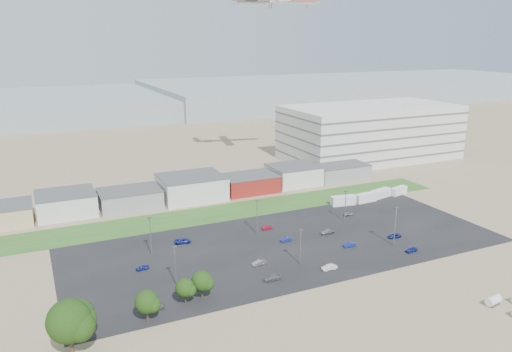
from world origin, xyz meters
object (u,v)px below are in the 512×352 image
parked_car_5 (142,268)px  parked_car_4 (259,263)px  parked_car_1 (349,245)px  parked_car_11 (267,228)px  storage_tank_nw (493,300)px  parked_car_9 (183,241)px  parked_car_10 (154,307)px  parked_car_0 (394,236)px  parked_car_12 (327,232)px  tree_far_left (70,326)px  airliner (277,0)px  box_trailer_a (343,201)px  parked_car_8 (348,214)px  parked_car_2 (411,250)px  parked_car_3 (272,278)px  parked_car_7 (286,239)px  parked_car_13 (329,267)px

parked_car_5 → parked_car_4: bearing=65.0°
parked_car_1 → parked_car_11: size_ratio=1.08×
storage_tank_nw → parked_car_11: size_ratio=1.14×
parked_car_5 → parked_car_9: (13.92, 11.87, 0.08)m
parked_car_9 → parked_car_10: parked_car_9 is taller
parked_car_0 → parked_car_12: (-15.79, 10.60, 0.08)m
tree_far_left → airliner: 153.46m
tree_far_left → box_trailer_a: bearing=28.5°
airliner → parked_car_8: size_ratio=12.42×
storage_tank_nw → parked_car_2: bearing=83.4°
parked_car_4 → parked_car_5: parked_car_4 is taller
parked_car_3 → parked_car_12: parked_car_3 is taller
parked_car_1 → parked_car_11: bearing=-140.0°
airliner → parked_car_12: bearing=-94.2°
tree_far_left → airliner: airliner is taller
parked_car_5 → box_trailer_a: bearing=100.5°
tree_far_left → parked_car_7: 67.20m
airliner → parked_car_7: bearing=-103.5°
parked_car_8 → parked_car_10: (-70.72, -30.77, 0.09)m
storage_tank_nw → parked_car_12: storage_tank_nw is taller
tree_far_left → parked_car_13: 61.96m
parked_car_4 → parked_car_7: bearing=123.3°
parked_car_1 → parked_car_8: parked_car_1 is taller
parked_car_3 → parked_car_7: size_ratio=1.26×
parked_car_12 → airliner: bearing=161.5°
parked_car_2 → parked_car_4: parked_car_4 is taller
parked_car_12 → box_trailer_a: bearing=133.1°
parked_car_3 → parked_car_5: (-26.54, 18.35, -0.08)m
parked_car_12 → parked_car_4: bearing=-71.8°
parked_car_12 → parked_car_13: size_ratio=1.09×
parked_car_4 → parked_car_13: parked_car_13 is taller
parked_car_11 → tree_far_left: bearing=121.8°
parked_car_3 → parked_car_7: parked_car_3 is taller
parked_car_8 → box_trailer_a: bearing=-25.2°
parked_car_3 → parked_car_5: bearing=-123.4°
parked_car_5 → tree_far_left: bearing=-37.9°
parked_car_12 → parked_car_11: bearing=-129.2°
box_trailer_a → parked_car_12: bearing=-125.5°
parked_car_1 → parked_car_9: 46.04m
parked_car_0 → parked_car_12: 19.02m
parked_car_2 → parked_car_11: (-27.85, 30.80, -0.07)m
box_trailer_a → parked_car_4: 55.30m
parked_car_9 → box_trailer_a: bearing=-74.7°
parked_car_1 → storage_tank_nw: bearing=19.3°
tree_far_left → airliner: size_ratio=0.32×
box_trailer_a → parked_car_10: box_trailer_a is taller
parked_car_2 → parked_car_7: 33.88m
parked_car_13 → parked_car_11: bearing=-175.0°
parked_car_8 → parked_car_11: (-29.05, 0.19, -0.01)m
parked_car_3 → parked_car_5: 32.26m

